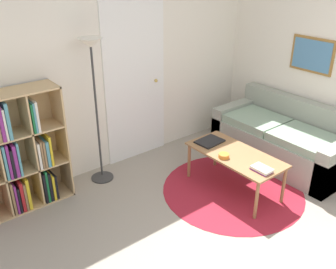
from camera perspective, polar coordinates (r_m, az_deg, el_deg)
The scene contains 10 objects.
wall_back at distance 4.47m, azimuth -8.39°, elevation 10.77°, with size 7.13×0.11×2.60m.
wall_right at distance 5.00m, azimuth 21.63°, elevation 11.02°, with size 0.08×5.60×2.60m.
rug at distance 4.37m, azimuth 9.80°, elevation -8.30°, with size 1.59×1.59×0.01m.
bookshelf at distance 4.06m, azimuth -22.84°, elevation -3.20°, with size 1.02×0.34×1.26m.
floor_lamp at distance 4.05m, azimuth -11.39°, elevation 9.68°, with size 0.26×0.26×1.66m.
couch at distance 5.03m, azimuth 17.28°, elevation -0.74°, with size 0.81×1.72×0.77m.
coffee_table at distance 4.18m, azimuth 10.18°, elevation -3.41°, with size 0.52×1.09×0.46m.
laptop at distance 4.36m, azimuth 6.36°, elevation -1.05°, with size 0.32×0.25×0.02m.
bowl at distance 4.05m, azimuth 8.51°, elevation -3.21°, with size 0.12×0.12×0.04m.
book_stack_on_table at distance 3.89m, azimuth 14.10°, elevation -5.15°, with size 0.13×0.20×0.04m.
Camera 1 is at (-2.14, -1.13, 2.42)m, focal length 40.00 mm.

